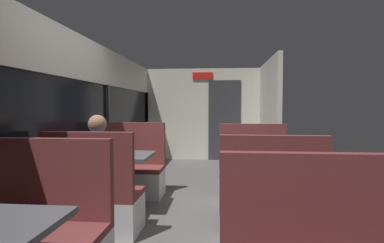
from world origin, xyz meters
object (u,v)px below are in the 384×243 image
dining_table_mid_window (116,162)px  bench_near_window_facing_entry (43,243)px  seated_passenger (97,182)px  coffee_cup_secondary (116,151)px  dining_table_rear_aisle (260,168)px  bench_rear_aisle_facing_entry (253,180)px  bench_rear_aisle_facing_end (270,215)px  bench_mid_window_facing_end (94,203)px  bench_mid_window_facing_entry (132,174)px

dining_table_mid_window → bench_near_window_facing_entry: bearing=-90.0°
seated_passenger → coffee_cup_secondary: (-0.01, 0.64, 0.25)m
dining_table_rear_aisle → bench_rear_aisle_facing_entry: (0.00, 0.70, -0.31)m
dining_table_rear_aisle → bench_rear_aisle_facing_end: bearing=-90.0°
bench_near_window_facing_entry → seated_passenger: (0.00, 1.01, 0.21)m
bench_mid_window_facing_end → seated_passenger: size_ratio=0.87×
bench_near_window_facing_entry → seated_passenger: size_ratio=0.87×
bench_rear_aisle_facing_entry → dining_table_rear_aisle: bearing=-90.0°
bench_mid_window_facing_entry → dining_table_rear_aisle: 2.03m
bench_near_window_facing_entry → bench_rear_aisle_facing_end: 1.94m
bench_near_window_facing_entry → bench_rear_aisle_facing_entry: (1.79, 2.14, 0.00)m
bench_near_window_facing_entry → coffee_cup_secondary: bench_near_window_facing_entry is taller
bench_mid_window_facing_end → bench_near_window_facing_entry: bearing=-90.0°
bench_near_window_facing_entry → bench_rear_aisle_facing_entry: size_ratio=1.00×
bench_rear_aisle_facing_entry → bench_near_window_facing_entry: bearing=-129.9°
bench_rear_aisle_facing_entry → seated_passenger: 2.13m
bench_mid_window_facing_end → bench_mid_window_facing_entry: size_ratio=1.00×
bench_mid_window_facing_entry → dining_table_rear_aisle: (1.79, -0.90, 0.31)m
dining_table_rear_aisle → bench_rear_aisle_facing_end: (0.00, -0.70, -0.31)m
bench_rear_aisle_facing_end → coffee_cup_secondary: (-1.80, 0.91, 0.46)m
bench_near_window_facing_entry → bench_mid_window_facing_end: (0.00, 0.94, 0.00)m
coffee_cup_secondary → bench_rear_aisle_facing_end: bearing=-26.9°
bench_rear_aisle_facing_end → bench_rear_aisle_facing_entry: size_ratio=1.00×
bench_mid_window_facing_entry → dining_table_mid_window: bearing=-90.0°
bench_mid_window_facing_entry → dining_table_rear_aisle: bearing=-26.7°
dining_table_mid_window → seated_passenger: size_ratio=0.71×
bench_mid_window_facing_end → coffee_cup_secondary: size_ratio=12.22×
seated_passenger → coffee_cup_secondary: seated_passenger is taller
bench_rear_aisle_facing_entry → dining_table_mid_window: bearing=-164.4°
bench_mid_window_facing_end → coffee_cup_secondary: 0.85m
bench_mid_window_facing_entry → bench_near_window_facing_entry: bearing=-90.0°
dining_table_mid_window → dining_table_rear_aisle: 1.80m
bench_near_window_facing_entry → coffee_cup_secondary: size_ratio=12.22×
bench_rear_aisle_facing_end → bench_rear_aisle_facing_entry: (0.00, 1.40, 0.00)m
bench_near_window_facing_entry → dining_table_rear_aisle: 2.32m
bench_mid_window_facing_end → seated_passenger: bearing=90.0°
bench_mid_window_facing_end → bench_mid_window_facing_entry: (0.00, 1.40, 0.00)m
bench_rear_aisle_facing_end → dining_table_rear_aisle: bearing=90.0°
seated_passenger → bench_mid_window_facing_entry: bearing=90.0°
dining_table_rear_aisle → bench_near_window_facing_entry: bearing=-141.1°
bench_rear_aisle_facing_end → coffee_cup_secondary: size_ratio=12.22×
dining_table_mid_window → bench_mid_window_facing_end: 0.77m
bench_near_window_facing_entry → dining_table_rear_aisle: (1.79, 1.44, 0.31)m
bench_near_window_facing_entry → bench_rear_aisle_facing_entry: bearing=50.1°
bench_near_window_facing_entry → dining_table_rear_aisle: bench_near_window_facing_entry is taller
bench_near_window_facing_entry → bench_mid_window_facing_entry: 2.34m
dining_table_mid_window → bench_rear_aisle_facing_end: bearing=-26.7°
bench_rear_aisle_facing_entry → seated_passenger: seated_passenger is taller
dining_table_mid_window → bench_mid_window_facing_end: (0.00, -0.70, -0.31)m
seated_passenger → coffee_cup_secondary: size_ratio=14.00×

